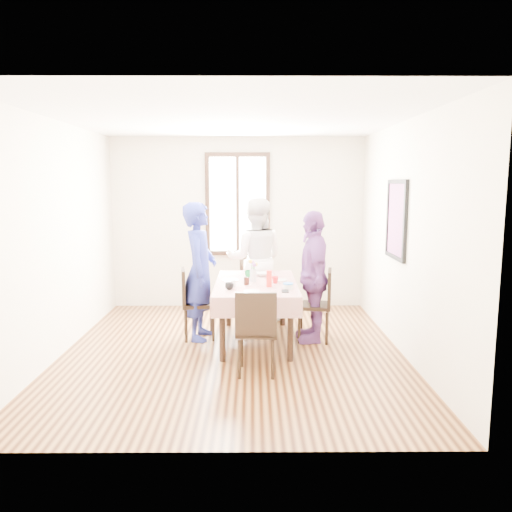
# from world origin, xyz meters

# --- Properties ---
(ground) EXTENTS (4.50, 4.50, 0.00)m
(ground) POSITION_xyz_m (0.00, 0.00, 0.00)
(ground) COLOR black
(ground) RESTS_ON ground
(back_wall) EXTENTS (4.00, 0.00, 4.00)m
(back_wall) POSITION_xyz_m (0.00, 2.25, 1.35)
(back_wall) COLOR beige
(back_wall) RESTS_ON ground
(right_wall) EXTENTS (0.00, 4.50, 4.50)m
(right_wall) POSITION_xyz_m (2.00, 0.00, 1.35)
(right_wall) COLOR beige
(right_wall) RESTS_ON ground
(window_frame) EXTENTS (1.02, 0.06, 1.62)m
(window_frame) POSITION_xyz_m (0.00, 2.23, 1.65)
(window_frame) COLOR black
(window_frame) RESTS_ON back_wall
(window_pane) EXTENTS (0.90, 0.02, 1.50)m
(window_pane) POSITION_xyz_m (0.00, 2.24, 1.65)
(window_pane) COLOR white
(window_pane) RESTS_ON back_wall
(art_poster) EXTENTS (0.04, 0.76, 0.96)m
(art_poster) POSITION_xyz_m (1.98, 0.30, 1.55)
(art_poster) COLOR red
(art_poster) RESTS_ON right_wall
(dining_table) EXTENTS (0.88, 1.55, 0.75)m
(dining_table) POSITION_xyz_m (0.28, 0.39, 0.38)
(dining_table) COLOR black
(dining_table) RESTS_ON ground
(tablecloth) EXTENTS (1.00, 1.67, 0.01)m
(tablecloth) POSITION_xyz_m (0.28, 0.39, 0.76)
(tablecloth) COLOR #5F0103
(tablecloth) RESTS_ON dining_table
(chair_left) EXTENTS (0.48, 0.48, 0.91)m
(chair_left) POSITION_xyz_m (-0.46, 0.54, 0.46)
(chair_left) COLOR black
(chair_left) RESTS_ON ground
(chair_right) EXTENTS (0.48, 0.48, 0.91)m
(chair_right) POSITION_xyz_m (1.01, 0.44, 0.46)
(chair_right) COLOR black
(chair_right) RESTS_ON ground
(chair_far) EXTENTS (0.47, 0.47, 0.91)m
(chair_far) POSITION_xyz_m (0.28, 1.46, 0.46)
(chair_far) COLOR black
(chair_far) RESTS_ON ground
(chair_near) EXTENTS (0.44, 0.44, 0.91)m
(chair_near) POSITION_xyz_m (0.28, -0.67, 0.46)
(chair_near) COLOR black
(chair_near) RESTS_ON ground
(person_left) EXTENTS (0.47, 0.67, 1.75)m
(person_left) POSITION_xyz_m (-0.44, 0.54, 0.88)
(person_left) COLOR navy
(person_left) RESTS_ON ground
(person_far) EXTENTS (0.90, 0.72, 1.78)m
(person_far) POSITION_xyz_m (0.28, 1.44, 0.89)
(person_far) COLOR white
(person_far) RESTS_ON ground
(person_right) EXTENTS (0.43, 0.98, 1.65)m
(person_right) POSITION_xyz_m (0.99, 0.44, 0.83)
(person_right) COLOR #6D3A80
(person_right) RESTS_ON ground
(mug_black) EXTENTS (0.13, 0.13, 0.08)m
(mug_black) POSITION_xyz_m (-0.03, -0.04, 0.80)
(mug_black) COLOR black
(mug_black) RESTS_ON tablecloth
(mug_flag) EXTENTS (0.11, 0.11, 0.08)m
(mug_flag) POSITION_xyz_m (0.52, 0.33, 0.80)
(mug_flag) COLOR red
(mug_flag) RESTS_ON tablecloth
(mug_green) EXTENTS (0.13, 0.13, 0.09)m
(mug_green) POSITION_xyz_m (0.19, 0.73, 0.81)
(mug_green) COLOR #0C7226
(mug_green) RESTS_ON tablecloth
(serving_bowl) EXTENTS (0.23, 0.23, 0.05)m
(serving_bowl) POSITION_xyz_m (0.38, 0.80, 0.79)
(serving_bowl) COLOR white
(serving_bowl) RESTS_ON tablecloth
(juice_carton) EXTENTS (0.06, 0.06, 0.20)m
(juice_carton) POSITION_xyz_m (0.43, 0.12, 0.86)
(juice_carton) COLOR red
(juice_carton) RESTS_ON tablecloth
(butter_tub) EXTENTS (0.12, 0.12, 0.06)m
(butter_tub) POSITION_xyz_m (0.65, -0.01, 0.79)
(butter_tub) COLOR white
(butter_tub) RESTS_ON tablecloth
(jam_jar) EXTENTS (0.07, 0.07, 0.09)m
(jam_jar) POSITION_xyz_m (0.16, 0.23, 0.81)
(jam_jar) COLOR black
(jam_jar) RESTS_ON tablecloth
(drinking_glass) EXTENTS (0.06, 0.06, 0.09)m
(drinking_glass) POSITION_xyz_m (0.00, 0.14, 0.80)
(drinking_glass) COLOR silver
(drinking_glass) RESTS_ON tablecloth
(smartphone) EXTENTS (0.08, 0.16, 0.01)m
(smartphone) POSITION_xyz_m (0.61, -0.15, 0.77)
(smartphone) COLOR black
(smartphone) RESTS_ON tablecloth
(flower_vase) EXTENTS (0.08, 0.08, 0.16)m
(flower_vase) POSITION_xyz_m (0.24, 0.44, 0.84)
(flower_vase) COLOR silver
(flower_vase) RESTS_ON tablecloth
(plate_left) EXTENTS (0.20, 0.20, 0.01)m
(plate_left) POSITION_xyz_m (-0.04, 0.48, 0.77)
(plate_left) COLOR white
(plate_left) RESTS_ON tablecloth
(plate_right) EXTENTS (0.20, 0.20, 0.01)m
(plate_right) POSITION_xyz_m (0.57, 0.49, 0.77)
(plate_right) COLOR white
(plate_right) RESTS_ON tablecloth
(plate_far) EXTENTS (0.20, 0.20, 0.01)m
(plate_far) POSITION_xyz_m (0.28, 1.01, 0.77)
(plate_far) COLOR white
(plate_far) RESTS_ON tablecloth
(plate_near) EXTENTS (0.20, 0.20, 0.01)m
(plate_near) POSITION_xyz_m (0.23, -0.17, 0.77)
(plate_near) COLOR white
(plate_near) RESTS_ON tablecloth
(butter_lid) EXTENTS (0.12, 0.12, 0.01)m
(butter_lid) POSITION_xyz_m (0.65, -0.01, 0.83)
(butter_lid) COLOR blue
(butter_lid) RESTS_ON butter_tub
(flower_bunch) EXTENTS (0.09, 0.09, 0.10)m
(flower_bunch) POSITION_xyz_m (0.24, 0.44, 0.97)
(flower_bunch) COLOR yellow
(flower_bunch) RESTS_ON flower_vase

